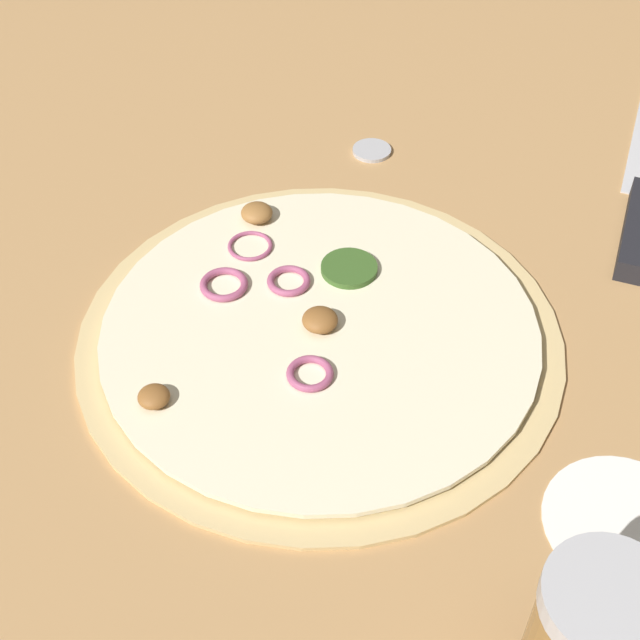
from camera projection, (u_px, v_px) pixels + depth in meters
The scene contains 4 objects.
ground_plane at pixel (320, 337), 0.62m from camera, with size 3.00×3.00×0.00m, color tan.
pizza at pixel (318, 330), 0.61m from camera, with size 0.33×0.33×0.02m.
loose_cap at pixel (372, 149), 0.77m from camera, with size 0.03×0.03×0.01m.
flour_patch at pixel (625, 523), 0.51m from camera, with size 0.10×0.10×0.00m.
Camera 1 is at (0.11, -0.41, 0.44)m, focal length 50.00 mm.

